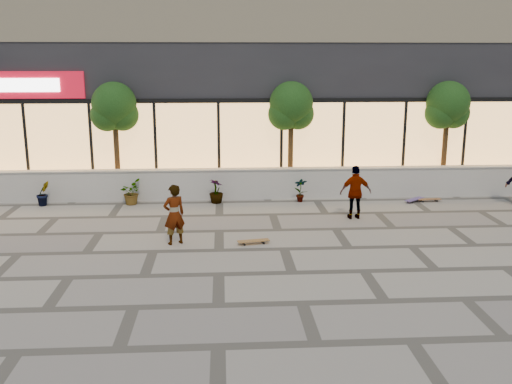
{
  "coord_description": "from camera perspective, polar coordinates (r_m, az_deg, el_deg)",
  "views": [
    {
      "loc": [
        0.11,
        -11.89,
        4.64
      ],
      "look_at": [
        0.97,
        2.4,
        1.3
      ],
      "focal_mm": 40.0,
      "sensor_mm": 36.0,
      "label": 1
    }
  ],
  "objects": [
    {
      "name": "skateboard_right_far",
      "position": [
        19.72,
        15.56,
        -0.71
      ],
      "size": [
        0.8,
        0.7,
        0.1
      ],
      "rotation": [
        0.0,
        0.0,
        0.67
      ],
      "color": "#5C4782",
      "rests_on": "ground"
    },
    {
      "name": "planter_wall",
      "position": [
        19.34,
        -3.69,
        0.82
      ],
      "size": [
        22.0,
        0.42,
        1.04
      ],
      "color": "silver",
      "rests_on": "ground"
    },
    {
      "name": "skateboard_right_near",
      "position": [
        19.89,
        16.93,
        -0.7
      ],
      "size": [
        0.81,
        0.27,
        0.1
      ],
      "rotation": [
        0.0,
        0.0,
        0.08
      ],
      "color": "brown",
      "rests_on": "ground"
    },
    {
      "name": "skateboard_center",
      "position": [
        14.71,
        -0.26,
        -4.92
      ],
      "size": [
        0.85,
        0.36,
        0.1
      ],
      "rotation": [
        0.0,
        0.0,
        0.19
      ],
      "color": "brown",
      "rests_on": "ground"
    },
    {
      "name": "shrub_c",
      "position": [
        19.06,
        -12.44,
        -0.02
      ],
      "size": [
        0.68,
        0.77,
        0.81
      ],
      "primitive_type": "imported",
      "rotation": [
        0.0,
        0.0,
        1.64
      ],
      "color": "#183912",
      "rests_on": "ground"
    },
    {
      "name": "tree_east",
      "position": [
        21.19,
        18.62,
        7.98
      ],
      "size": [
        1.6,
        1.5,
        3.92
      ],
      "color": "#452E18",
      "rests_on": "ground"
    },
    {
      "name": "skater_right_near",
      "position": [
        17.11,
        9.93,
        -0.04
      ],
      "size": [
        0.95,
        0.43,
        1.6
      ],
      "primitive_type": "imported",
      "rotation": [
        0.0,
        0.0,
        3.18
      ],
      "color": "silver",
      "rests_on": "ground"
    },
    {
      "name": "ground",
      "position": [
        12.77,
        -3.74,
        -8.22
      ],
      "size": [
        80.0,
        80.0,
        0.0
      ],
      "primitive_type": "plane",
      "color": "#A29B8C",
      "rests_on": "ground"
    },
    {
      "name": "shrub_e",
      "position": [
        19.0,
        4.48,
        0.22
      ],
      "size": [
        0.46,
        0.35,
        0.81
      ],
      "primitive_type": "imported",
      "rotation": [
        0.0,
        0.0,
        3.28
      ],
      "color": "#183912",
      "rests_on": "ground"
    },
    {
      "name": "skater_center",
      "position": [
        14.68,
        -8.19,
        -2.24
      ],
      "size": [
        0.68,
        0.59,
        1.57
      ],
      "primitive_type": "imported",
      "rotation": [
        0.0,
        0.0,
        3.61
      ],
      "color": "white",
      "rests_on": "ground"
    },
    {
      "name": "tree_mideast",
      "position": [
        19.81,
        3.53,
        8.32
      ],
      "size": [
        1.6,
        1.5,
        3.92
      ],
      "color": "#452E18",
      "rests_on": "ground"
    },
    {
      "name": "retail_building",
      "position": [
        24.38,
        -3.8,
        12.19
      ],
      "size": [
        24.0,
        9.17,
        8.5
      ],
      "color": "#25252A",
      "rests_on": "ground"
    },
    {
      "name": "shrub_d",
      "position": [
        18.83,
        -4.0,
        0.1
      ],
      "size": [
        0.64,
        0.64,
        0.81
      ],
      "primitive_type": "imported",
      "rotation": [
        0.0,
        0.0,
        2.46
      ],
      "color": "#183912",
      "rests_on": "ground"
    },
    {
      "name": "shrub_b",
      "position": [
        19.7,
        -20.51,
        -0.13
      ],
      "size": [
        0.57,
        0.57,
        0.81
      ],
      "primitive_type": "imported",
      "rotation": [
        0.0,
        0.0,
        0.82
      ],
      "color": "#183912",
      "rests_on": "ground"
    },
    {
      "name": "tree_midwest",
      "position": [
        19.99,
        -13.98,
        8.0
      ],
      "size": [
        1.6,
        1.5,
        3.92
      ],
      "color": "#452E18",
      "rests_on": "ground"
    }
  ]
}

